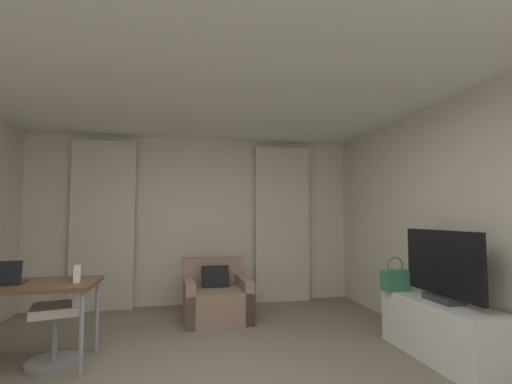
% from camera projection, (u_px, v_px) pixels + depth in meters
% --- Properties ---
extents(wall_window, '(5.12, 0.06, 2.60)m').
position_uv_depth(wall_window, '(197.00, 220.00, 5.61)').
color(wall_window, beige).
rests_on(wall_window, ground).
extents(wall_right, '(0.06, 6.12, 2.60)m').
position_uv_depth(wall_right, '(496.00, 224.00, 3.16)').
color(wall_right, beige).
rests_on(wall_right, ground).
extents(ceiling, '(5.12, 6.12, 0.06)m').
position_uv_depth(ceiling, '(215.00, 54.00, 2.74)').
color(ceiling, white).
rests_on(ceiling, wall_left).
extents(curtain_left_panel, '(0.90, 0.06, 2.50)m').
position_uv_depth(curtain_left_panel, '(103.00, 224.00, 5.20)').
color(curtain_left_panel, beige).
rests_on(curtain_left_panel, ground).
extents(curtain_right_panel, '(0.90, 0.06, 2.50)m').
position_uv_depth(curtain_right_panel, '(283.00, 223.00, 5.76)').
color(curtain_right_panel, beige).
rests_on(curtain_right_panel, ground).
extents(armchair, '(0.88, 0.87, 0.78)m').
position_uv_depth(armchair, '(216.00, 299.00, 4.72)').
color(armchair, '#997A66').
rests_on(armchair, ground).
extents(desk, '(1.44, 0.66, 0.76)m').
position_uv_depth(desk, '(12.00, 290.00, 3.20)').
color(desk, brown).
rests_on(desk, ground).
extents(desk_chair, '(0.48, 0.48, 0.88)m').
position_uv_depth(desk_chair, '(60.00, 320.00, 3.30)').
color(desk_chair, gray).
rests_on(desk_chair, ground).
extents(laptop, '(0.35, 0.28, 0.22)m').
position_uv_depth(laptop, '(3.00, 280.00, 3.16)').
color(laptop, '#2D2D33').
rests_on(laptop, desk).
extents(tv_console, '(0.47, 1.30, 0.55)m').
position_uv_depth(tv_console, '(442.00, 330.00, 3.38)').
color(tv_console, white).
rests_on(tv_console, ground).
extents(tv_flatscreen, '(0.20, 0.99, 0.68)m').
position_uv_depth(tv_flatscreen, '(442.00, 268.00, 3.38)').
color(tv_flatscreen, '#333338').
rests_on(tv_flatscreen, tv_console).
extents(handbag_primary, '(0.30, 0.14, 0.37)m').
position_uv_depth(handbag_primary, '(396.00, 280.00, 3.86)').
color(handbag_primary, '#387F5B').
rests_on(handbag_primary, tv_console).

